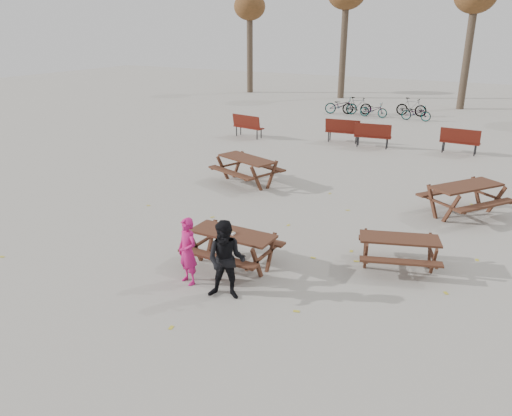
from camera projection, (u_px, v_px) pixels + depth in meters
The scene contains 13 objects.
ground at pixel (233, 266), 10.70m from camera, with size 80.00×80.00×0.00m, color gray.
main_picnic_table at pixel (233, 241), 10.49m from camera, with size 1.80×1.45×0.78m.
food_tray at pixel (231, 233), 10.36m from camera, with size 0.18×0.11×0.04m, color white.
bread_roll at pixel (231, 231), 10.34m from camera, with size 0.14×0.06×0.05m, color tan.
soda_bottle at pixel (222, 229), 10.41m from camera, with size 0.07×0.07×0.17m.
child at pixel (188, 251), 9.78m from camera, with size 0.50×0.33×1.37m, color #BE1768.
adult at pixel (226, 260), 9.21m from camera, with size 0.75×0.59×1.55m, color black.
picnic_table_east at pixel (398, 253), 10.49m from camera, with size 1.62×1.31×0.70m, color #381E14, non-canonical shape.
picnic_table_north at pixel (247, 171), 16.04m from camera, with size 1.98×1.60×0.85m, color #381E14, non-canonical shape.
picnic_table_far at pixel (464, 200), 13.38m from camera, with size 1.99×1.60×0.85m, color #381E14, non-canonical shape.
park_bench_row at pixel (352, 133), 21.17m from camera, with size 10.43×2.07×1.03m.
bicycle_row at pixel (376, 108), 27.78m from camera, with size 5.95×2.06×1.00m.
fallen_leaves at pixel (303, 230), 12.51m from camera, with size 11.00×11.00×0.01m, color gold, non-canonical shape.
Camera 1 is at (5.13, -8.12, 4.89)m, focal length 35.00 mm.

